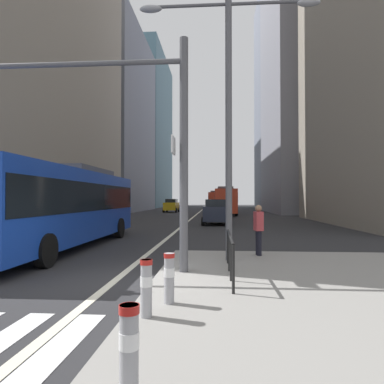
{
  "coord_description": "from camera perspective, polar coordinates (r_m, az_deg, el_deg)",
  "views": [
    {
      "loc": [
        2.47,
        -8.16,
        2.01
      ],
      "look_at": [
        -0.86,
        38.49,
        2.9
      ],
      "focal_mm": 31.82,
      "sensor_mm": 36.0,
      "label": 1
    }
  ],
  "objects": [
    {
      "name": "ground_plane",
      "position": [
        28.33,
        -0.93,
        -5.16
      ],
      "size": [
        160.0,
        160.0,
        0.0
      ],
      "primitive_type": "plane",
      "color": "#28282B"
    },
    {
      "name": "median_island",
      "position": [
        8.01,
        27.17,
        -14.96
      ],
      "size": [
        9.0,
        10.0,
        0.15
      ],
      "primitive_type": "cube",
      "color": "gray",
      "rests_on": "ground"
    },
    {
      "name": "lane_centre_line",
      "position": [
        38.29,
        0.38,
        -4.09
      ],
      "size": [
        0.2,
        80.0,
        0.01
      ],
      "primitive_type": "cube",
      "color": "beige",
      "rests_on": "ground"
    },
    {
      "name": "office_tower_left_mid",
      "position": [
        58.11,
        -14.85,
        11.25
      ],
      "size": [
        13.49,
        22.21,
        28.79
      ],
      "primitive_type": "cube",
      "color": "slate",
      "rests_on": "ground"
    },
    {
      "name": "office_tower_left_far",
      "position": [
        85.28,
        -8.64,
        9.9
      ],
      "size": [
        12.35,
        25.83,
        36.49
      ],
      "primitive_type": "cube",
      "color": "slate",
      "rests_on": "ground"
    },
    {
      "name": "office_tower_right_mid",
      "position": [
        55.73,
        20.25,
        20.89
      ],
      "size": [
        13.83,
        17.75,
        45.62
      ],
      "primitive_type": "cube",
      "color": "gray",
      "rests_on": "ground"
    },
    {
      "name": "office_tower_right_far",
      "position": [
        75.87,
        15.46,
        14.42
      ],
      "size": [
        11.34,
        16.12,
        44.49
      ],
      "primitive_type": "cube",
      "color": "slate",
      "rests_on": "ground"
    },
    {
      "name": "city_bus_blue_oncoming",
      "position": [
        14.7,
        -20.63,
        -1.7
      ],
      "size": [
        2.71,
        11.79,
        3.4
      ],
      "color": "#14389E",
      "rests_on": "ground"
    },
    {
      "name": "city_bus_red_receding",
      "position": [
        42.75,
        5.52,
        -1.32
      ],
      "size": [
        2.75,
        11.13,
        3.4
      ],
      "color": "red",
      "rests_on": "ground"
    },
    {
      "name": "city_bus_red_distant",
      "position": [
        64.25,
        3.92,
        -1.24
      ],
      "size": [
        2.78,
        11.56,
        3.4
      ],
      "color": "red",
      "rests_on": "ground"
    },
    {
      "name": "car_oncoming_mid",
      "position": [
        50.02,
        -3.46,
        -2.26
      ],
      "size": [
        2.16,
        4.11,
        1.94
      ],
      "color": "gold",
      "rests_on": "ground"
    },
    {
      "name": "car_receding_near",
      "position": [
        26.5,
        4.03,
        -3.3
      ],
      "size": [
        2.13,
        4.25,
        1.94
      ],
      "color": "#232838",
      "rests_on": "ground"
    },
    {
      "name": "car_receding_far",
      "position": [
        54.08,
        5.97,
        -2.17
      ],
      "size": [
        2.14,
        4.54,
        1.94
      ],
      "color": "maroon",
      "rests_on": "ground"
    },
    {
      "name": "traffic_signal_gantry",
      "position": [
        9.39,
        -15.2,
        12.01
      ],
      "size": [
        6.56,
        0.65,
        6.0
      ],
      "color": "#515156",
      "rests_on": "median_island"
    },
    {
      "name": "street_lamp_post",
      "position": [
        10.84,
        6.16,
        16.49
      ],
      "size": [
        5.5,
        0.32,
        8.0
      ],
      "color": "#56565B",
      "rests_on": "median_island"
    },
    {
      "name": "bollard_front",
      "position": [
        3.54,
        -10.51,
        -24.03
      ],
      "size": [
        0.2,
        0.2,
        0.86
      ],
      "color": "#99999E",
      "rests_on": "median_island"
    },
    {
      "name": "bollard_left",
      "position": [
        5.59,
        -7.67,
        -15.19
      ],
      "size": [
        0.2,
        0.2,
        0.9
      ],
      "color": "#99999E",
      "rests_on": "median_island"
    },
    {
      "name": "bollard_right",
      "position": [
        6.23,
        -3.84,
        -13.78
      ],
      "size": [
        0.2,
        0.2,
        0.89
      ],
      "color": "#99999E",
      "rests_on": "median_island"
    },
    {
      "name": "pedestrian_railing",
      "position": [
        8.35,
        6.4,
        -9.15
      ],
      "size": [
        0.06,
        3.17,
        0.98
      ],
      "color": "black",
      "rests_on": "median_island"
    },
    {
      "name": "pedestrian_waiting",
      "position": [
        11.42,
        11.08,
        -5.83
      ],
      "size": [
        0.3,
        0.42,
        1.65
      ],
      "color": "black",
      "rests_on": "median_island"
    }
  ]
}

